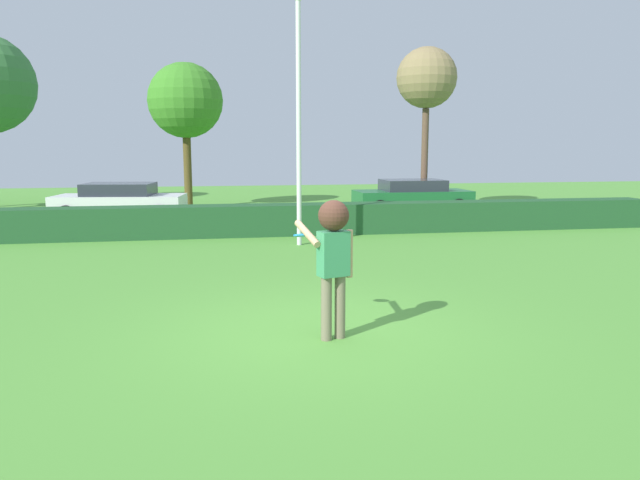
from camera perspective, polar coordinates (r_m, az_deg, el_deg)
name	(u,v)px	position (r m, az deg, el deg)	size (l,w,h in m)	color
ground_plane	(318,332)	(8.18, -0.24, -8.77)	(60.00, 60.00, 0.00)	#579D3B
person	(333,248)	(7.65, 1.26, -0.72)	(0.71, 0.70, 1.82)	#796F58
frisbee	(302,235)	(8.28, -1.75, 0.45)	(0.23, 0.23, 0.08)	#268CE5
lamppost	(299,109)	(15.02, -2.05, 12.35)	(0.24, 0.24, 6.12)	silver
hedge_row	(264,220)	(16.87, -5.38, 1.91)	(23.34, 0.90, 0.86)	#22512A
parked_car_white	(120,200)	(21.17, -18.49, 3.63)	(4.38, 2.24, 1.25)	white
parked_car_green	(412,195)	(22.38, 8.76, 4.26)	(4.22, 1.84, 1.25)	#1E6633
oak_tree	(185,101)	(24.64, -12.67, 12.74)	(2.92, 2.92, 5.69)	brown
bare_elm_tree	(427,79)	(23.77, 10.10, 14.79)	(2.28, 2.28, 6.16)	brown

